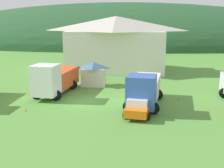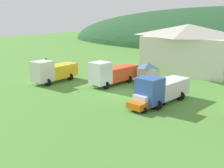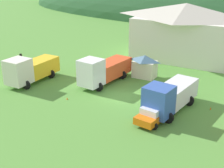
# 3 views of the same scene
# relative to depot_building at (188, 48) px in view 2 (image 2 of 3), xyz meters

# --- Properties ---
(ground_plane) EXTENTS (200.00, 200.00, 0.00)m
(ground_plane) POSITION_rel_depot_building_xyz_m (-1.88, -17.90, -4.44)
(ground_plane) COLOR #518C38
(depot_building) EXTENTS (16.01, 9.21, 8.61)m
(depot_building) POSITION_rel_depot_building_xyz_m (0.00, 0.00, 0.00)
(depot_building) COLOR white
(depot_building) RESTS_ON ground
(play_shed_cream) EXTENTS (3.15, 2.20, 3.01)m
(play_shed_cream) POSITION_rel_depot_building_xyz_m (-1.98, -10.68, -2.88)
(play_shed_cream) COLOR beige
(play_shed_cream) RESTS_ON ground
(heavy_rig_striped) EXTENTS (3.40, 7.62, 3.56)m
(heavy_rig_striped) POSITION_rel_depot_building_xyz_m (-13.87, -19.34, -2.64)
(heavy_rig_striped) COLOR silver
(heavy_rig_striped) RESTS_ON ground
(heavy_rig_white) EXTENTS (3.88, 8.58, 3.70)m
(heavy_rig_white) POSITION_rel_depot_building_xyz_m (-5.66, -15.27, -2.65)
(heavy_rig_white) COLOR white
(heavy_rig_white) RESTS_ON ground
(box_truck_blue) EXTENTS (3.96, 8.24, 3.46)m
(box_truck_blue) POSITION_rel_depot_building_xyz_m (4.14, -18.84, -2.71)
(box_truck_blue) COLOR #3356AD
(box_truck_blue) RESTS_ON ground
(service_pickup_orange) EXTENTS (2.87, 5.50, 1.66)m
(service_pickup_orange) POSITION_rel_depot_building_xyz_m (3.65, -21.32, -3.61)
(service_pickup_orange) COLOR orange
(service_pickup_orange) RESTS_ON ground
(traffic_light_west) EXTENTS (0.20, 0.32, 3.58)m
(traffic_light_west) POSITION_rel_depot_building_xyz_m (-15.24, -19.31, -2.20)
(traffic_light_west) COLOR #4C4C51
(traffic_light_west) RESTS_ON ground
(traffic_cone_near_pickup) EXTENTS (0.36, 0.36, 0.59)m
(traffic_cone_near_pickup) POSITION_rel_depot_building_xyz_m (7.88, -16.38, -4.44)
(traffic_cone_near_pickup) COLOR orange
(traffic_cone_near_pickup) RESTS_ON ground
(traffic_cone_mid_row) EXTENTS (0.36, 0.36, 0.49)m
(traffic_cone_mid_row) POSITION_rel_depot_building_xyz_m (-6.74, -21.44, -4.44)
(traffic_cone_mid_row) COLOR orange
(traffic_cone_mid_row) RESTS_ON ground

